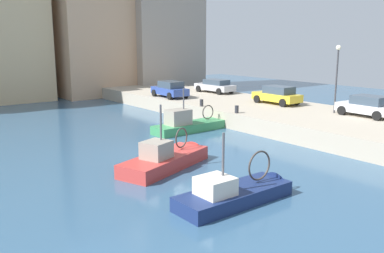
% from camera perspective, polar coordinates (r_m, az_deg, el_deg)
% --- Properties ---
extents(water_surface, '(80.00, 80.00, 0.00)m').
position_cam_1_polar(water_surface, '(24.58, -3.09, -3.38)').
color(water_surface, '#335675').
rests_on(water_surface, ground).
extents(quay_wall, '(9.00, 56.00, 1.20)m').
position_cam_1_polar(quay_wall, '(32.27, 13.85, 1.04)').
color(quay_wall, '#ADA08C').
rests_on(quay_wall, ground).
extents(fishing_boat_green, '(6.67, 1.94, 3.85)m').
position_cam_1_polar(fishing_boat_green, '(30.09, 0.20, -0.21)').
color(fishing_boat_green, '#388951').
rests_on(fishing_boat_green, ground).
extents(fishing_boat_navy, '(5.88, 1.96, 3.73)m').
position_cam_1_polar(fishing_boat_navy, '(17.33, 6.60, -9.64)').
color(fishing_boat_navy, navy).
rests_on(fishing_boat_navy, ground).
extents(fishing_boat_red, '(6.45, 3.74, 4.14)m').
position_cam_1_polar(fishing_boat_red, '(21.70, -3.13, -5.13)').
color(fishing_boat_red, '#BC3833').
rests_on(fishing_boat_red, ground).
extents(parked_car_white, '(2.14, 3.91, 1.44)m').
position_cam_1_polar(parked_car_white, '(31.30, 22.78, 2.61)').
color(parked_car_white, silver).
rests_on(parked_car_white, quay_wall).
extents(parked_car_yellow, '(1.95, 4.14, 1.48)m').
position_cam_1_polar(parked_car_yellow, '(35.19, 11.53, 4.23)').
color(parked_car_yellow, gold).
rests_on(parked_car_yellow, quay_wall).
extents(parked_car_silver, '(2.03, 4.44, 1.33)m').
position_cam_1_polar(parked_car_silver, '(41.99, 3.17, 5.56)').
color(parked_car_silver, '#B7B7BC').
rests_on(parked_car_silver, quay_wall).
extents(parked_car_blue, '(2.11, 4.10, 1.49)m').
position_cam_1_polar(parked_car_blue, '(38.52, -3.01, 5.09)').
color(parked_car_blue, '#334C9E').
rests_on(parked_car_blue, quay_wall).
extents(mooring_bollard_mid, '(0.28, 0.28, 0.55)m').
position_cam_1_polar(mooring_bollard_mid, '(30.38, 6.10, 2.34)').
color(mooring_bollard_mid, '#2D2D33').
rests_on(mooring_bollard_mid, quay_wall).
extents(mooring_bollard_north, '(0.28, 0.28, 0.55)m').
position_cam_1_polar(mooring_bollard_north, '(33.33, 1.31, 3.24)').
color(mooring_bollard_north, '#2D2D33').
rests_on(mooring_bollard_north, quay_wall).
extents(quay_streetlamp, '(0.36, 0.36, 4.83)m').
position_cam_1_polar(quay_streetlamp, '(31.71, 19.15, 7.58)').
color(quay_streetlamp, '#38383D').
rests_on(quay_streetlamp, quay_wall).
extents(waterfront_building_central, '(8.41, 8.93, 16.42)m').
position_cam_1_polar(waterfront_building_central, '(51.26, -14.10, 13.45)').
color(waterfront_building_central, tan).
rests_on(waterfront_building_central, ground).
extents(waterfront_building_east_mid, '(9.74, 9.11, 20.35)m').
position_cam_1_polar(waterfront_building_east_mid, '(54.54, -5.05, 15.69)').
color(waterfront_building_east_mid, '#A39384').
rests_on(waterfront_building_east_mid, ground).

